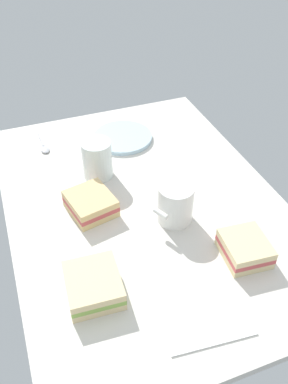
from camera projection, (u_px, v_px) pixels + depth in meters
The scene contains 9 objects.
tabletop at pixel (144, 204), 98.60cm from camera, with size 90.00×64.00×2.00cm, color beige.
plate_of_food at pixel (123, 137), 118.27cm from camera, with size 17.05×17.05×1.20cm.
coffee_mug_black at pixel (175, 203), 90.30cm from camera, with size 8.18×10.15×9.38cm.
sandwich_main at pixel (245, 249), 83.64cm from camera, with size 10.58×9.69×4.40cm.
sandwich_side at pixel (91, 204), 94.09cm from camera, with size 12.40×11.57×4.40cm.
sandwich_extra at pixel (93, 285), 76.70cm from camera, with size 11.90×10.85×4.40cm.
glass_of_milk at pixel (97, 161), 102.95cm from camera, with size 7.60×7.60×10.07cm.
spoon at pixel (44, 146), 115.30cm from camera, with size 11.45×2.51×0.80cm.
paper_napkin at pixel (199, 306), 75.53cm from camera, with size 16.05×16.05×0.30cm, color white.
Camera 1 is at (68.21, -25.64, 67.50)cm, focal length 38.03 mm.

